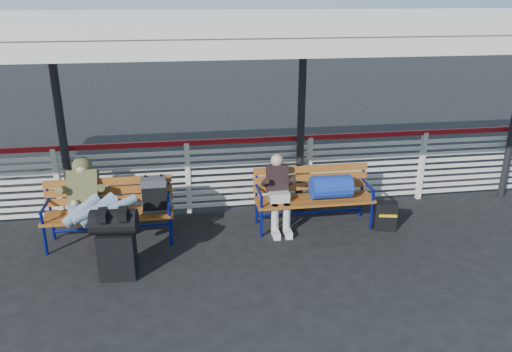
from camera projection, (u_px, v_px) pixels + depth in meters
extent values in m
plane|color=black|center=(194.00, 272.00, 6.46)|extent=(60.00, 60.00, 0.00)
cube|color=silver|center=(188.00, 179.00, 8.01)|extent=(12.00, 0.04, 1.04)
cube|color=maroon|center=(186.00, 143.00, 7.81)|extent=(12.00, 0.06, 0.08)
cube|color=silver|center=(181.00, 20.00, 6.23)|extent=(12.60, 3.60, 0.16)
cube|color=silver|center=(185.00, 44.00, 4.65)|extent=(12.60, 0.06, 0.30)
cylinder|color=black|center=(62.00, 131.00, 7.30)|extent=(0.12, 0.12, 3.00)
cylinder|color=black|center=(301.00, 122.00, 7.83)|extent=(0.12, 0.12, 3.00)
cube|color=black|center=(118.00, 255.00, 6.25)|extent=(0.47, 0.31, 0.62)
cylinder|color=black|center=(114.00, 222.00, 6.09)|extent=(0.59, 0.36, 0.31)
cube|color=#A1571F|center=(109.00, 215.00, 7.06)|extent=(1.80, 0.50, 0.04)
cube|color=#A1571F|center=(109.00, 191.00, 7.20)|extent=(1.80, 0.10, 0.40)
cylinder|color=navy|center=(45.00, 240.00, 6.82)|extent=(0.04, 0.04, 0.45)
cylinder|color=navy|center=(171.00, 231.00, 7.07)|extent=(0.04, 0.04, 0.45)
cylinder|color=navy|center=(50.00, 211.00, 7.18)|extent=(0.04, 0.04, 0.90)
cylinder|color=navy|center=(170.00, 204.00, 7.43)|extent=(0.04, 0.04, 0.90)
cube|color=#4F5257|center=(154.00, 194.00, 7.08)|extent=(0.35, 0.22, 0.49)
cube|color=#A1571F|center=(314.00, 200.00, 7.57)|extent=(1.80, 0.50, 0.04)
cube|color=#A1571F|center=(311.00, 177.00, 7.72)|extent=(1.80, 0.10, 0.40)
cylinder|color=navy|center=(261.00, 223.00, 7.34)|extent=(0.04, 0.04, 0.45)
cylinder|color=navy|center=(372.00, 215.00, 7.58)|extent=(0.04, 0.04, 0.45)
cylinder|color=navy|center=(256.00, 197.00, 7.69)|extent=(0.04, 0.04, 0.90)
cylinder|color=navy|center=(362.00, 190.00, 7.94)|extent=(0.04, 0.04, 0.90)
cylinder|color=#102B96|center=(331.00, 187.00, 7.54)|extent=(0.61, 0.36, 0.36)
cube|color=#8399B0|center=(83.00, 209.00, 7.02)|extent=(0.36, 0.26, 0.18)
cube|color=brown|center=(83.00, 187.00, 7.12)|extent=(0.42, 0.38, 0.53)
sphere|color=brown|center=(82.00, 166.00, 7.11)|extent=(0.28, 0.28, 0.28)
sphere|color=tan|center=(82.00, 168.00, 7.08)|extent=(0.21, 0.21, 0.21)
cube|color=black|center=(102.00, 215.00, 5.98)|extent=(0.11, 0.27, 0.10)
cube|color=black|center=(123.00, 214.00, 6.01)|extent=(0.11, 0.27, 0.10)
cube|color=#BAB4A8|center=(279.00, 197.00, 7.49)|extent=(0.30, 0.24, 0.16)
cube|color=black|center=(277.00, 178.00, 7.53)|extent=(0.32, 0.23, 0.42)
sphere|color=tan|center=(277.00, 160.00, 7.46)|extent=(0.19, 0.19, 0.19)
cylinder|color=#BAB4A8|center=(275.00, 219.00, 7.41)|extent=(0.11, 0.11, 0.46)
cylinder|color=#BAB4A8|center=(287.00, 219.00, 7.43)|extent=(0.11, 0.11, 0.46)
cube|color=silver|center=(276.00, 234.00, 7.38)|extent=(0.10, 0.24, 0.10)
cube|color=silver|center=(288.00, 233.00, 7.41)|extent=(0.10, 0.24, 0.10)
cube|color=black|center=(385.00, 216.00, 7.57)|extent=(0.35, 0.24, 0.44)
cube|color=gold|center=(388.00, 216.00, 7.46)|extent=(0.26, 0.08, 0.04)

